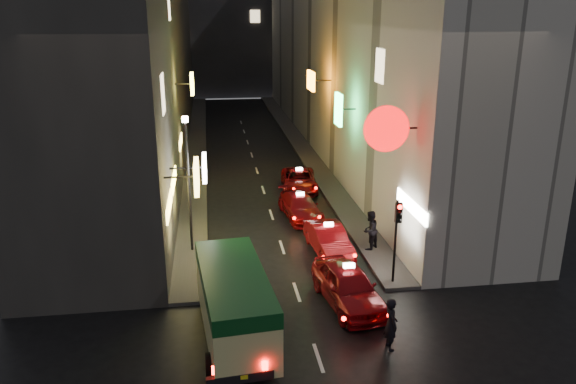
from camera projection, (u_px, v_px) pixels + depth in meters
name	position (u px, v px, depth m)	size (l,w,h in m)	color
building_left	(141.00, 34.00, 42.55)	(7.62, 52.00, 18.00)	#353330
building_right	(347.00, 33.00, 44.69)	(8.18, 52.06, 18.00)	beige
building_far	(229.00, 8.00, 73.14)	(30.00, 10.00, 22.00)	#37373D
sidewalk_left	(197.00, 147.00, 45.81)	(1.50, 52.00, 0.15)	#413E3C
sidewalk_right	(300.00, 144.00, 46.95)	(1.50, 52.00, 0.15)	#413E3C
minibus	(234.00, 298.00, 18.71)	(2.59, 6.02, 2.52)	#D2D183
taxi_near	(348.00, 283.00, 21.22)	(3.07, 5.86, 1.95)	maroon
taxi_second	(328.00, 237.00, 25.81)	(2.42, 4.99, 1.70)	maroon
taxi_third	(300.00, 205.00, 30.27)	(2.35, 4.75, 1.62)	maroon
taxi_far	(299.00, 179.00, 34.88)	(2.33, 4.84, 1.66)	maroon
pedestrian_crossing	(391.00, 321.00, 18.38)	(0.68, 0.44, 2.06)	black
pedestrian_sidewalk	(370.00, 228.00, 25.78)	(0.79, 0.49, 2.10)	black
traffic_light	(397.00, 225.00, 22.07)	(0.26, 0.43, 3.50)	black
lamp_post	(188.00, 176.00, 24.92)	(0.28, 0.28, 6.22)	black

